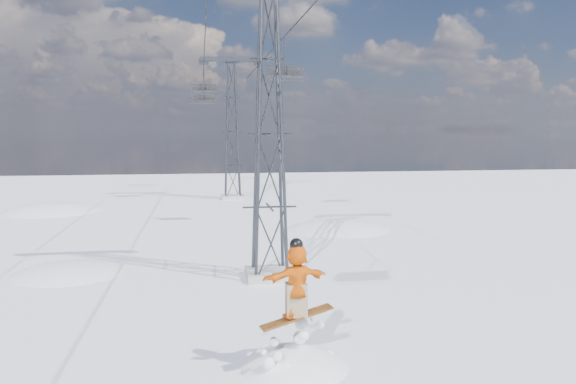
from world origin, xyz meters
name	(u,v)px	position (x,y,z in m)	size (l,w,h in m)	color
ground	(277,365)	(0.00, 0.00, 0.00)	(120.00, 120.00, 0.00)	white
snow_terrain	(155,377)	(-4.77, 21.24, -9.59)	(39.00, 37.00, 22.00)	white
lift_tower_near	(269,135)	(0.80, 8.00, 5.47)	(5.20, 1.80, 11.43)	#999999
lift_tower_far	(232,132)	(0.80, 33.00, 5.47)	(5.20, 1.80, 11.43)	#999999
haul_cables	(244,37)	(0.80, 19.50, 10.85)	(4.46, 51.00, 0.06)	black
lift_chair_mid	(285,72)	(3.00, 18.72, 8.87)	(2.00, 0.57, 2.48)	black
lift_chair_far	(204,88)	(-1.40, 31.80, 8.86)	(2.01, 0.58, 2.49)	black
lift_chair_extra	(203,98)	(-1.40, 41.62, 8.63)	(2.24, 0.64, 2.78)	black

